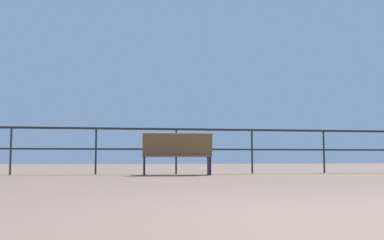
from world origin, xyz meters
The scene contains 3 objects.
ground_plane centered at (0.00, 0.00, 0.00)m, with size 60.00×60.00×0.00m, color #765C4C.
pier_railing centered at (0.00, 8.33, 0.80)m, with size 22.55×0.05×1.09m.
bench_near_left centered at (-0.08, 7.51, 0.50)m, with size 1.55×0.71×0.92m.
Camera 1 is at (-1.35, -2.29, 0.36)m, focal length 41.95 mm.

